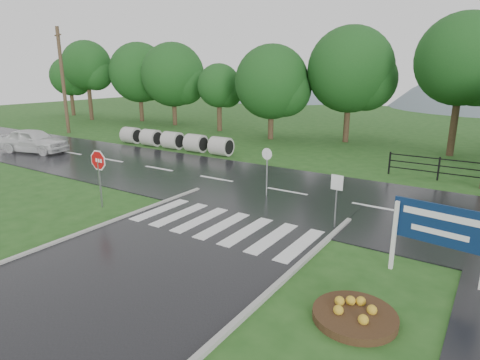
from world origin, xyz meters
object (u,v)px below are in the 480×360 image
Objects in this scene: culvert_pipes at (173,140)px; stop_sign at (98,165)px; car_white at (35,152)px; estate_billboard at (440,229)px.

stop_sign is (6.21, -10.94, 1.14)m from culvert_pipes.
car_white is at bearing -138.23° from culvert_pipes.
estate_billboard is (12.12, 1.02, -0.32)m from stop_sign.
stop_sign is 1.05× the size of estate_billboard.
culvert_pipes reaches higher than car_white.
car_white is at bearing 159.76° from stop_sign.
car_white is (-25.19, 3.80, -1.43)m from estate_billboard.
culvert_pipes is at bearing 119.58° from stop_sign.
estate_billboard reaches higher than culvert_pipes.
estate_billboard reaches higher than car_white.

